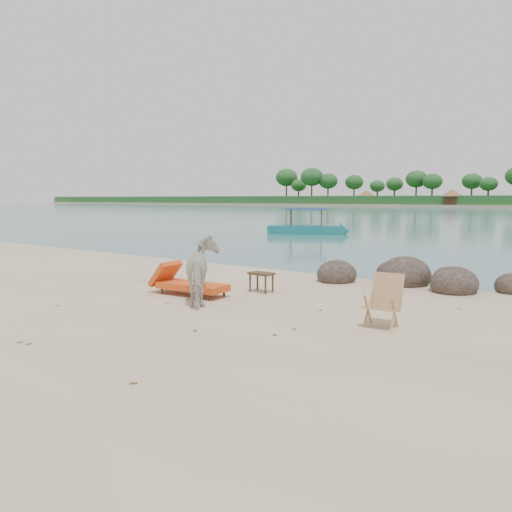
% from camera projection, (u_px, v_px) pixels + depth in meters
% --- Properties ---
extents(boulders, '(6.28, 2.90, 1.03)m').
position_uv_depth(boulders, '(418.00, 279.00, 13.31)').
color(boulders, '#2D251E').
rests_on(boulders, ground).
extents(cow, '(1.78, 1.81, 1.47)m').
position_uv_depth(cow, '(204.00, 271.00, 11.07)').
color(cow, silver).
rests_on(cow, ground).
extents(side_table, '(0.62, 0.42, 0.49)m').
position_uv_depth(side_table, '(261.00, 284.00, 12.36)').
color(side_table, '#372216').
rests_on(side_table, ground).
extents(lounge_chair, '(2.23, 0.90, 0.65)m').
position_uv_depth(lounge_chair, '(193.00, 283.00, 11.94)').
color(lounge_chair, '#EE541C').
rests_on(lounge_chair, ground).
extents(deck_chair, '(0.66, 0.72, 0.95)m').
position_uv_depth(deck_chair, '(381.00, 303.00, 8.98)').
color(deck_chair, tan).
rests_on(deck_chair, ground).
extents(boat_near, '(5.68, 3.84, 2.80)m').
position_uv_depth(boat_near, '(306.00, 212.00, 33.59)').
color(boat_near, '#186F72').
rests_on(boat_near, water).
extents(dead_leaves, '(8.28, 7.01, 0.00)m').
position_uv_depth(dead_leaves, '(202.00, 312.00, 10.34)').
color(dead_leaves, brown).
rests_on(dead_leaves, ground).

